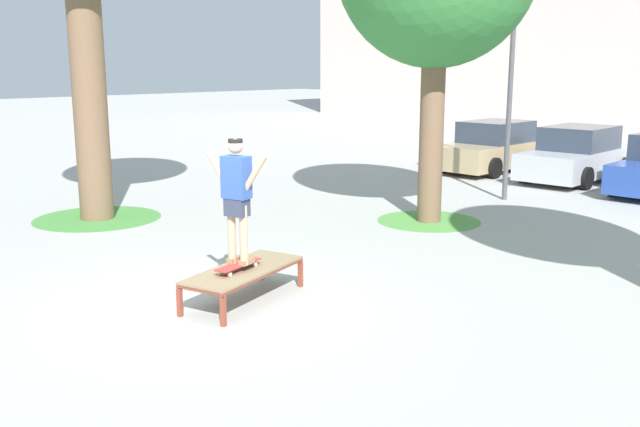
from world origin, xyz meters
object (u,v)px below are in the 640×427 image
car_tan (493,148)px  car_silver (577,156)px  skate_box (243,272)px  light_post (513,36)px  skater (237,192)px  skateboard (238,265)px

car_tan → car_silver: 2.63m
skate_box → light_post: 9.84m
skater → light_post: 9.61m
skateboard → car_silver: (-1.36, 13.24, 0.15)m
skateboard → light_post: light_post is taller
skateboard → skater: bearing=103.3°
car_silver → light_post: 5.08m
skater → light_post: light_post is taller
car_tan → light_post: (2.72, -4.00, 3.13)m
car_tan → car_silver: bearing=-0.3°
skate_box → light_post: (-1.25, 9.14, 3.41)m
skateboard → car_tan: size_ratio=0.20×
car_silver → light_post: bearing=-88.8°
car_tan → car_silver: same height
skate_box → car_silver: (-1.33, 13.13, 0.28)m
skateboard → skater: size_ratio=0.49×
skater → light_post: bearing=97.9°
car_tan → skate_box: bearing=-73.2°
skateboard → car_tan: car_tan is taller
skateboard → car_silver: car_silver is taller
car_tan → light_post: size_ratio=0.72×
skateboard → skater: (-0.00, 0.00, 0.99)m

